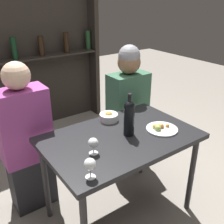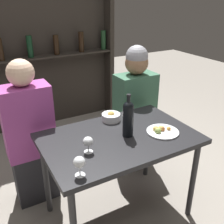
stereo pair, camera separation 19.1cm
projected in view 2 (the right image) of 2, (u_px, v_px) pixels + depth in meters
The scene contains 10 objects.
ground_plane at pixel (118, 212), 2.20m from camera, with size 10.00×10.00×0.00m, color gray.
dining_table at pixel (119, 145), 1.92m from camera, with size 1.11×0.72×0.73m.
wine_rack_wall at pixel (42, 44), 3.22m from camera, with size 1.88×0.21×2.16m.
wine_bottle at pixel (128, 117), 1.84m from camera, with size 0.08×0.08×0.32m.
wine_glass_0 at pixel (79, 163), 1.45m from camera, with size 0.07×0.07×0.12m.
wine_glass_1 at pixel (88, 142), 1.67m from camera, with size 0.07×0.07×0.11m.
food_plate_0 at pixel (162, 131), 1.94m from camera, with size 0.24×0.24×0.05m.
snack_bowl at pixel (111, 117), 2.11m from camera, with size 0.15×0.15×0.08m.
seated_person_left at pixel (30, 139), 2.13m from camera, with size 0.38×0.22×1.24m.
seated_person_right at pixel (135, 110), 2.57m from camera, with size 0.39×0.22×1.25m.
Camera 2 is at (-0.85, -1.41, 1.68)m, focal length 42.00 mm.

